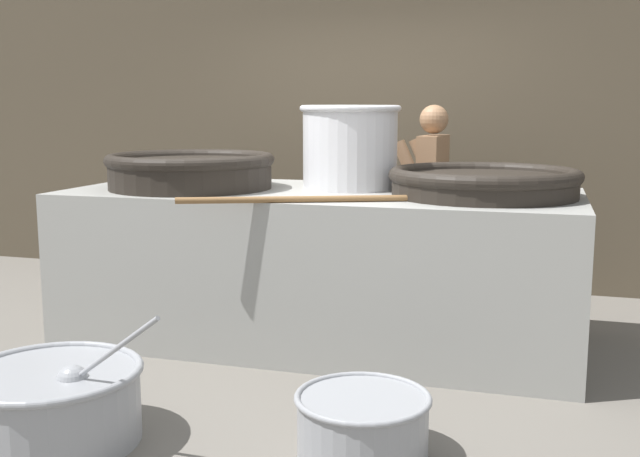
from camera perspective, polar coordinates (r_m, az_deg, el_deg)
name	(u,v)px	position (r m, az deg, el deg)	size (l,w,h in m)	color
ground_plane	(320,337)	(5.38, 0.00, -8.30)	(60.00, 60.00, 0.00)	#666059
back_wall	(380,104)	(7.03, 4.63, 9.44)	(9.08, 0.24, 3.31)	#4C4233
hearth_platform	(320,265)	(5.24, 0.00, -2.83)	(3.50, 1.47, 1.05)	gray
giant_wok_near	(191,169)	(5.41, -9.83, 4.46)	(1.19, 1.19, 0.25)	black
giant_wok_far	(484,181)	(4.94, 12.38, 3.53)	(1.23, 1.23, 0.18)	black
stock_pot	(350,145)	(5.31, 2.30, 6.35)	(0.71, 0.71, 0.59)	silver
stirring_paddle	(317,199)	(4.53, -0.21, 2.24)	(1.49, 0.65, 0.04)	brown
cook	(431,200)	(6.05, 8.45, 2.17)	(0.40, 0.61, 1.64)	#8C6647
prep_bowl_vegetables	(53,401)	(3.94, -19.67, -12.29)	(1.12, 0.87, 0.73)	gray
prep_bowl_meat	(363,422)	(3.60, 3.26, -14.54)	(0.64, 0.64, 0.30)	gray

